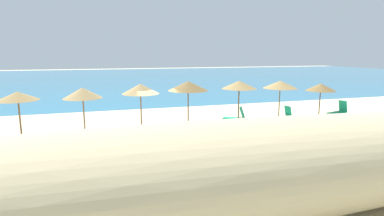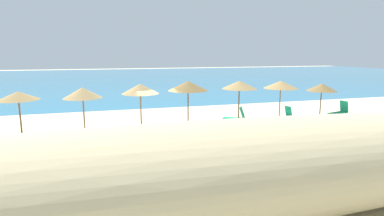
# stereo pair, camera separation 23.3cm
# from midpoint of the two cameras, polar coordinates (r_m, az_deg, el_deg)

# --- Properties ---
(ground_plane) EXTENTS (160.00, 160.00, 0.00)m
(ground_plane) POSITION_cam_midpoint_polar(r_m,az_deg,el_deg) (19.57, -6.10, -3.98)
(ground_plane) COLOR beige
(sea_water) EXTENTS (160.00, 68.59, 0.01)m
(sea_water) POSITION_cam_midpoint_polar(r_m,az_deg,el_deg) (60.73, -13.10, 5.47)
(sea_water) COLOR teal
(sea_water) RESTS_ON ground_plane
(dune_ridge) EXTENTS (37.25, 4.82, 2.89)m
(dune_ridge) POSITION_cam_midpoint_polar(r_m,az_deg,el_deg) (8.78, 1.47, -12.19)
(dune_ridge) COLOR #C9B586
(dune_ridge) RESTS_ON ground_plane
(beach_umbrella_1) EXTENTS (2.35, 2.35, 2.59)m
(beach_umbrella_1) POSITION_cam_midpoint_polar(r_m,az_deg,el_deg) (20.48, -29.53, 1.99)
(beach_umbrella_1) COLOR brown
(beach_umbrella_1) RESTS_ON ground_plane
(beach_umbrella_2) EXTENTS (2.31, 2.31, 2.75)m
(beach_umbrella_2) POSITION_cam_midpoint_polar(r_m,az_deg,el_deg) (19.51, -19.51, 2.69)
(beach_umbrella_2) COLOR brown
(beach_umbrella_2) RESTS_ON ground_plane
(beach_umbrella_3) EXTENTS (2.36, 2.36, 2.88)m
(beach_umbrella_3) POSITION_cam_midpoint_polar(r_m,az_deg,el_deg) (19.58, -9.34, 3.57)
(beach_umbrella_3) COLOR brown
(beach_umbrella_3) RESTS_ON ground_plane
(beach_umbrella_4) EXTENTS (2.68, 2.68, 2.96)m
(beach_umbrella_4) POSITION_cam_midpoint_polar(r_m,az_deg,el_deg) (20.31, -0.42, 4.17)
(beach_umbrella_4) COLOR brown
(beach_umbrella_4) RESTS_ON ground_plane
(beach_umbrella_5) EXTENTS (2.46, 2.46, 2.87)m
(beach_umbrella_5) POSITION_cam_midpoint_polar(r_m,az_deg,el_deg) (21.76, 9.17, 4.30)
(beach_umbrella_5) COLOR brown
(beach_umbrella_5) RESTS_ON ground_plane
(beach_umbrella_6) EXTENTS (2.52, 2.52, 2.78)m
(beach_umbrella_6) POSITION_cam_midpoint_polar(r_m,az_deg,el_deg) (23.48, 16.57, 4.22)
(beach_umbrella_6) COLOR brown
(beach_umbrella_6) RESTS_ON ground_plane
(beach_umbrella_7) EXTENTS (2.26, 2.26, 2.49)m
(beach_umbrella_7) POSITION_cam_midpoint_polar(r_m,az_deg,el_deg) (25.50, 23.39, 3.58)
(beach_umbrella_7) COLOR brown
(beach_umbrella_7) RESTS_ON ground_plane
(lounge_chair_0) EXTENTS (1.57, 1.34, 1.16)m
(lounge_chair_0) POSITION_cam_midpoint_polar(r_m,az_deg,el_deg) (21.25, 8.59, -1.62)
(lounge_chair_0) COLOR #199972
(lounge_chair_0) RESTS_ON ground_plane
(lounge_chair_2) EXTENTS (1.76, 1.04, 1.25)m
(lounge_chair_2) POSITION_cam_midpoint_polar(r_m,az_deg,el_deg) (25.45, 26.19, -0.50)
(lounge_chair_2) COLOR #199972
(lounge_chair_2) RESTS_ON ground_plane
(lounge_chair_3) EXTENTS (1.37, 0.77, 1.13)m
(lounge_chair_3) POSITION_cam_midpoint_polar(r_m,az_deg,el_deg) (22.22, 17.19, -1.41)
(lounge_chair_3) COLOR #199972
(lounge_chair_3) RESTS_ON ground_plane
(cooler_box) EXTENTS (0.50, 0.45, 0.36)m
(cooler_box) POSITION_cam_midpoint_polar(r_m,az_deg,el_deg) (21.12, 20.56, -3.02)
(cooler_box) COLOR blue
(cooler_box) RESTS_ON ground_plane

